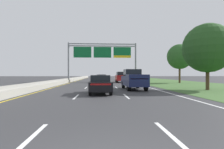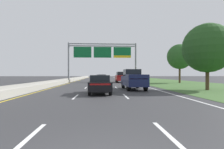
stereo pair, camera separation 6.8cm
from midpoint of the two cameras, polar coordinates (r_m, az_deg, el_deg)
ground_plane at (r=38.26m, az=-3.31°, el=-2.36°), size 220.00×220.00×0.00m
lane_striping at (r=37.81m, az=-3.31°, el=-2.38°), size 11.96×106.00×0.01m
grass_verge_right at (r=40.73m, az=16.74°, el=-2.20°), size 14.00×110.00×0.02m
median_barrier_concrete at (r=38.81m, az=-13.11°, el=-1.80°), size 0.60×110.00×0.85m
overhead_sign_gantry at (r=40.81m, az=-2.89°, el=6.32°), size 15.06×0.42×8.50m
pickup_truck_navy at (r=20.25m, az=6.67°, el=-1.53°), size 2.14×5.45×2.20m
car_red_right_lane_suv at (r=36.84m, az=2.77°, el=-0.74°), size 1.92×4.71×2.11m
car_grey_centre_lane_sedan at (r=35.63m, az=-3.41°, el=-1.22°), size 1.83×4.41×1.57m
car_black_centre_lane_sedan at (r=15.83m, az=-3.69°, el=-2.92°), size 1.94×4.45×1.57m
car_gold_centre_lane_sedan at (r=43.17m, az=-3.03°, el=-0.99°), size 1.93×4.45×1.57m
roadside_tree_near at (r=21.75m, az=27.36°, el=7.23°), size 5.07×5.07×6.90m
roadside_tree_mid at (r=36.84m, az=20.15°, el=5.17°), size 4.64×4.64×7.23m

